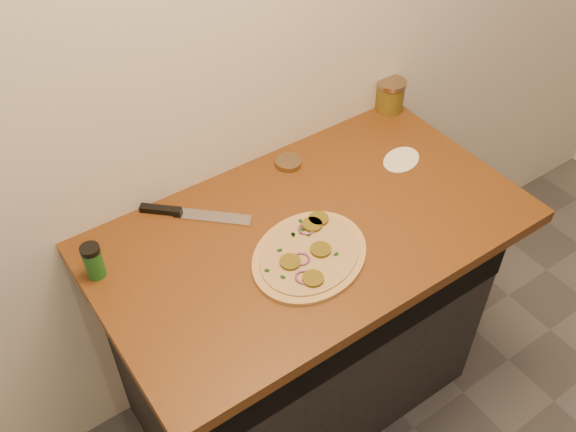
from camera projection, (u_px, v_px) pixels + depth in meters
cabinet at (301, 321)px, 2.11m from camera, size 1.10×0.60×0.86m
countertop at (310, 230)px, 1.78m from camera, size 1.20×0.70×0.04m
pizza at (309, 254)px, 1.67m from camera, size 0.44×0.44×0.02m
chefs_knife at (185, 213)px, 1.79m from camera, size 0.25×0.24×0.02m
mason_jar_lid at (288, 162)px, 1.95m from camera, size 0.10×0.10×0.02m
salsa_jar at (390, 95)px, 2.13m from camera, size 0.10×0.10×0.11m
spice_shaker at (93, 261)px, 1.60m from camera, size 0.05×0.05×0.10m
flour_spill at (401, 160)px, 1.97m from camera, size 0.18×0.18×0.00m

